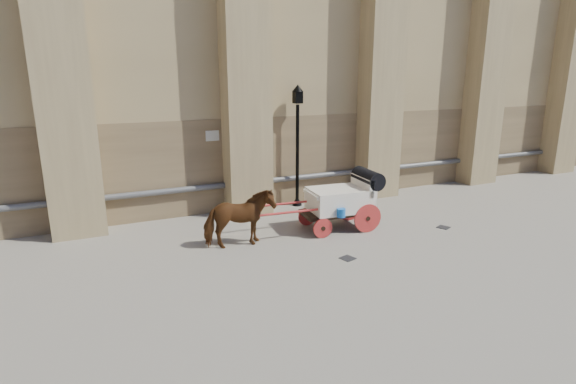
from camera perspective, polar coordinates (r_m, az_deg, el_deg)
name	(u,v)px	position (r m, az deg, el deg)	size (l,w,h in m)	color
ground	(331,244)	(12.02, 5.44, -6.55)	(90.00, 90.00, 0.00)	gray
horse	(239,219)	(11.60, -6.21, -3.42)	(0.81, 1.78, 1.51)	brown
carriage	(344,198)	(13.00, 7.15, -0.74)	(3.92, 1.43, 1.68)	black
street_lamp	(297,143)	(14.92, 1.21, 6.28)	(0.38, 0.38, 4.03)	black
drain_grate_near	(348,258)	(11.15, 7.58, -8.34)	(0.32, 0.32, 0.01)	black
drain_grate_far	(443,227)	(13.95, 19.14, -4.26)	(0.32, 0.32, 0.01)	black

